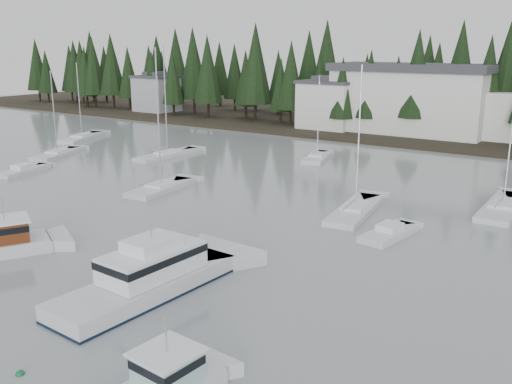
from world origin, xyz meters
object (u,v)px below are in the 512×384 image
house_far_west (157,93)px  sailboat_4 (161,189)px  house_west (329,104)px  cabin_cruiser_center (148,281)px  harbor_inn (423,100)px  sailboat_3 (317,159)px  sailboat_10 (58,155)px  runabout_1 (389,235)px  runabout_0 (23,172)px  sailboat_9 (355,212)px  sailboat_6 (168,156)px  sailboat_1 (82,139)px  sailboat_0 (503,209)px

house_far_west → sailboat_4: size_ratio=0.58×
house_west → cabin_cruiser_center: bearing=-71.1°
harbor_inn → sailboat_3: harbor_inn is taller
house_west → cabin_cruiser_center: 68.15m
house_west → cabin_cruiser_center: house_west is taller
sailboat_10 → runabout_1: size_ratio=1.89×
harbor_inn → runabout_0: (-28.52, -52.48, -5.64)m
sailboat_3 → sailboat_9: (14.39, -19.23, 0.00)m
house_far_west → sailboat_6: size_ratio=0.57×
cabin_cruiser_center → house_west: bearing=21.5°
cabin_cruiser_center → sailboat_10: (-41.09, 24.13, -0.72)m
house_west → runabout_0: size_ratio=1.32×
sailboat_4 → sailboat_10: sailboat_4 is taller
house_far_west → house_west: bearing=-2.7°
sailboat_1 → sailboat_4: sailboat_4 is taller
house_west → sailboat_6: size_ratio=0.64×
sailboat_1 → runabout_0: (14.11, -19.71, 0.08)m
house_far_west → sailboat_4: 67.43m
sailboat_9 → runabout_1: 6.60m
sailboat_4 → sailboat_9: 20.01m
sailboat_0 → sailboat_10: bearing=95.1°
sailboat_1 → runabout_0: 24.24m
house_west → sailboat_1: 40.60m
harbor_inn → sailboat_6: 42.17m
harbor_inn → runabout_1: harbor_inn is taller
house_west → harbor_inn: harbor_inn is taller
harbor_inn → sailboat_9: size_ratio=2.22×
harbor_inn → sailboat_3: bearing=-99.9°
cabin_cruiser_center → runabout_1: cabin_cruiser_center is taller
sailboat_0 → cabin_cruiser_center: bearing=154.8°
house_far_west → sailboat_0: size_ratio=0.63×
sailboat_0 → sailboat_6: size_ratio=0.90×
sailboat_3 → sailboat_10: sailboat_10 is taller
sailboat_3 → runabout_0: sailboat_3 is taller
house_west → cabin_cruiser_center: size_ratio=0.78×
sailboat_1 → sailboat_10: (8.51, -10.83, 0.00)m
harbor_inn → sailboat_3: size_ratio=2.66×
sailboat_0 → runabout_0: sailboat_0 is taller
harbor_inn → sailboat_4: size_ratio=2.02×
house_west → sailboat_9: (24.87, -42.02, -4.59)m
sailboat_9 → runabout_0: 39.00m
sailboat_1 → house_west: bearing=-66.3°
house_west → runabout_1: 55.34m
sailboat_6 → sailboat_9: sailboat_6 is taller
house_west → sailboat_1: bearing=-133.1°
house_far_west → sailboat_6: bearing=-44.2°
sailboat_9 → sailboat_4: bearing=92.1°
sailboat_6 → runabout_0: sailboat_6 is taller
sailboat_9 → sailboat_10: sailboat_9 is taller
sailboat_4 → sailboat_0: bearing=-75.4°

